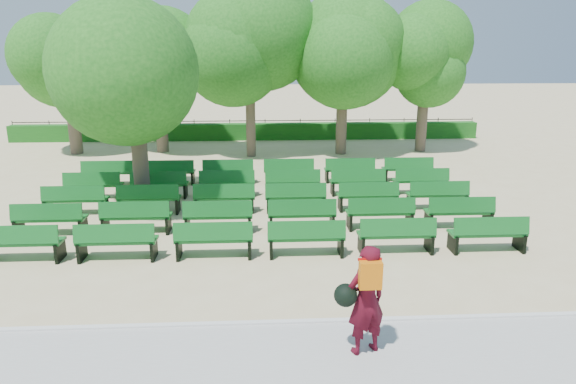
% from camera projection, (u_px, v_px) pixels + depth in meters
% --- Properties ---
extents(ground, '(120.00, 120.00, 0.00)m').
position_uv_depth(ground, '(238.00, 219.00, 15.45)').
color(ground, '#C7B484').
extents(paving, '(30.00, 2.20, 0.06)m').
position_uv_depth(paving, '(219.00, 363.00, 8.33)').
color(paving, '#AFAFAA').
rests_on(paving, ground).
extents(curb, '(30.00, 0.12, 0.10)m').
position_uv_depth(curb, '(224.00, 325.00, 9.43)').
color(curb, silver).
rests_on(curb, ground).
extents(hedge, '(26.00, 0.70, 0.90)m').
position_uv_depth(hedge, '(248.00, 132.00, 28.79)').
color(hedge, '#1A5C19').
rests_on(hedge, ground).
extents(fence, '(26.00, 0.10, 1.02)m').
position_uv_depth(fence, '(248.00, 138.00, 29.30)').
color(fence, black).
rests_on(fence, ground).
extents(tree_line, '(21.80, 6.80, 7.04)m').
position_uv_depth(tree_line, '(246.00, 153.00, 25.07)').
color(tree_line, '#27711E').
rests_on(tree_line, ground).
extents(bench_array, '(1.94, 0.74, 1.20)m').
position_uv_depth(bench_array, '(260.00, 208.00, 16.15)').
color(bench_array, '#10601F').
rests_on(bench_array, ground).
extents(tree_among, '(4.16, 4.16, 6.01)m').
position_uv_depth(tree_among, '(134.00, 78.00, 15.35)').
color(tree_among, brown).
rests_on(tree_among, ground).
extents(person, '(0.95, 0.67, 1.89)m').
position_uv_depth(person, '(365.00, 299.00, 8.32)').
color(person, '#440917').
rests_on(person, ground).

